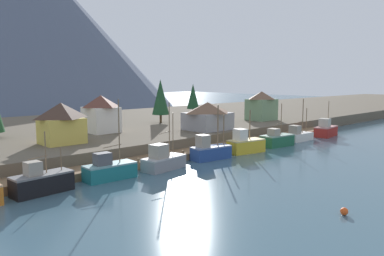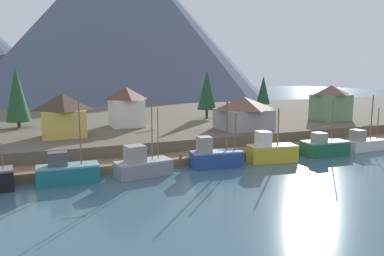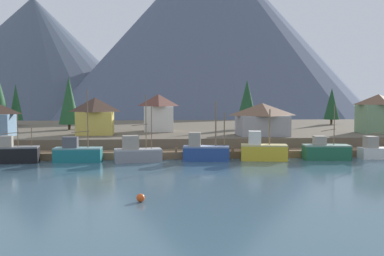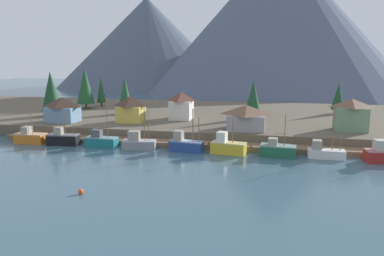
% 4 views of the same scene
% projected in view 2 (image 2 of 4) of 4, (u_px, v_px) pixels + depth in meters
% --- Properties ---
extents(ground_plane, '(400.00, 400.00, 1.00)m').
position_uv_depth(ground_plane, '(161.00, 141.00, 64.77)').
color(ground_plane, '#3D5B6B').
extents(dock, '(80.00, 4.00, 1.60)m').
position_uv_depth(dock, '(204.00, 157.00, 48.23)').
color(dock, brown).
rests_on(dock, ground_plane).
extents(shoreline_bank, '(400.00, 56.00, 2.50)m').
position_uv_depth(shoreline_bank, '(143.00, 123.00, 75.44)').
color(shoreline_bank, brown).
rests_on(shoreline_bank, ground_plane).
extents(mountain_central_peak, '(129.66, 129.66, 72.30)m').
position_uv_depth(mountain_central_peak, '(122.00, 18.00, 164.42)').
color(mountain_central_peak, '#4C566B').
rests_on(mountain_central_peak, ground_plane).
extents(fishing_boat_teal, '(6.34, 2.69, 9.68)m').
position_uv_depth(fishing_boat_teal, '(67.00, 172.00, 38.27)').
color(fishing_boat_teal, '#196B70').
rests_on(fishing_boat_teal, ground_plane).
extents(fishing_boat_grey, '(6.56, 3.48, 9.01)m').
position_uv_depth(fishing_boat_grey, '(142.00, 165.00, 40.93)').
color(fishing_boat_grey, gray).
rests_on(fishing_boat_grey, ground_plane).
extents(fishing_boat_blue, '(6.50, 3.14, 8.16)m').
position_uv_depth(fishing_boat_blue, '(215.00, 157.00, 44.70)').
color(fishing_boat_blue, navy).
rests_on(fishing_boat_blue, ground_plane).
extents(fishing_boat_yellow, '(6.61, 3.64, 7.02)m').
position_uv_depth(fishing_boat_yellow, '(271.00, 151.00, 47.54)').
color(fishing_boat_yellow, gold).
rests_on(fishing_boat_yellow, ground_plane).
extents(fishing_boat_green, '(6.46, 3.48, 7.67)m').
position_uv_depth(fishing_boat_green, '(324.00, 147.00, 51.08)').
color(fishing_boat_green, '#1E5B3D').
rests_on(fishing_boat_green, ground_plane).
extents(fishing_boat_white, '(6.31, 2.60, 8.21)m').
position_uv_depth(fishing_boat_white, '(364.00, 143.00, 54.65)').
color(fishing_boat_white, silver).
rests_on(fishing_boat_white, ground_plane).
extents(house_yellow, '(6.09, 5.05, 6.11)m').
position_uv_depth(house_yellow, '(63.00, 115.00, 51.16)').
color(house_yellow, gold).
rests_on(house_yellow, shoreline_bank).
extents(house_white, '(5.40, 5.82, 6.69)m').
position_uv_depth(house_white, '(126.00, 106.00, 61.37)').
color(house_white, silver).
rests_on(house_white, shoreline_bank).
extents(house_grey, '(8.07, 7.07, 5.22)m').
position_uv_depth(house_grey, '(244.00, 113.00, 58.26)').
color(house_grey, gray).
rests_on(house_grey, shoreline_bank).
extents(house_green, '(6.57, 5.23, 6.67)m').
position_uv_depth(house_green, '(331.00, 102.00, 69.31)').
color(house_green, '#6B8E66').
rests_on(house_green, shoreline_bank).
extents(conifer_near_left, '(3.76, 3.76, 9.45)m').
position_uv_depth(conifer_near_left, '(207.00, 90.00, 71.73)').
color(conifer_near_left, '#4C3823').
rests_on(conifer_near_left, shoreline_bank).
extents(conifer_mid_right, '(3.87, 3.87, 10.00)m').
position_uv_depth(conifer_mid_right, '(17.00, 94.00, 59.45)').
color(conifer_mid_right, '#4C3823').
rests_on(conifer_mid_right, shoreline_bank).
extents(conifer_back_right, '(3.46, 3.46, 8.17)m').
position_uv_depth(conifer_back_right, '(263.00, 90.00, 92.29)').
color(conifer_back_right, '#4C3823').
rests_on(conifer_back_right, shoreline_bank).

